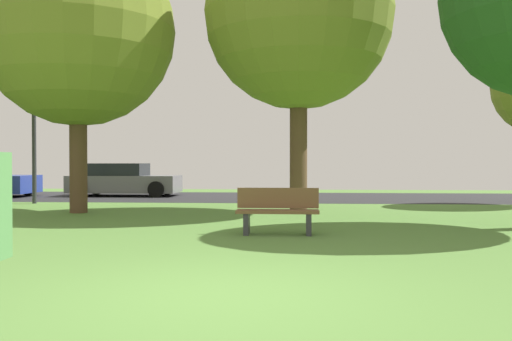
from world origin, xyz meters
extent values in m
plane|color=#547F38|center=(0.00, 0.00, 0.00)|extent=(44.00, 44.00, 0.00)
cube|color=#28282B|center=(0.00, 16.00, 0.00)|extent=(44.00, 6.40, 0.01)
cylinder|color=brown|center=(0.87, 9.81, 1.74)|extent=(0.49, 0.49, 3.49)
sphere|color=olive|center=(0.87, 9.81, 5.54)|extent=(5.30, 5.30, 5.30)
cylinder|color=brown|center=(-5.20, 9.06, 1.77)|extent=(0.48, 0.48, 3.54)
sphere|color=olive|center=(-5.20, 9.06, 5.06)|extent=(5.34, 5.34, 5.34)
cylinder|color=black|center=(-10.41, 16.55, 0.32)|extent=(0.64, 0.22, 0.64)
cylinder|color=black|center=(-10.41, 14.66, 0.32)|extent=(0.64, 0.22, 0.64)
cube|color=slate|center=(-6.21, 16.40, 0.50)|extent=(4.39, 1.87, 0.69)
cube|color=black|center=(-6.43, 16.40, 1.09)|extent=(2.11, 1.64, 0.50)
cylinder|color=black|center=(-4.67, 17.33, 0.32)|extent=(0.64, 0.22, 0.64)
cylinder|color=black|center=(-4.67, 15.47, 0.32)|extent=(0.64, 0.22, 0.64)
cylinder|color=black|center=(-7.74, 17.33, 0.32)|extent=(0.64, 0.22, 0.64)
cylinder|color=black|center=(-7.74, 15.47, 0.32)|extent=(0.64, 0.22, 0.64)
cube|color=brown|center=(0.45, 4.87, 0.45)|extent=(1.60, 0.44, 0.06)
cube|color=brown|center=(0.45, 5.07, 0.70)|extent=(1.60, 0.06, 0.40)
cube|color=#333338|center=(1.05, 4.87, 0.23)|extent=(0.10, 0.40, 0.45)
cube|color=#333338|center=(-0.15, 4.87, 0.23)|extent=(0.10, 0.40, 0.45)
cylinder|color=#2D2D33|center=(-8.00, 12.20, 2.25)|extent=(0.14, 0.14, 4.50)
camera|label=1|loc=(0.81, -5.80, 1.42)|focal=38.78mm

